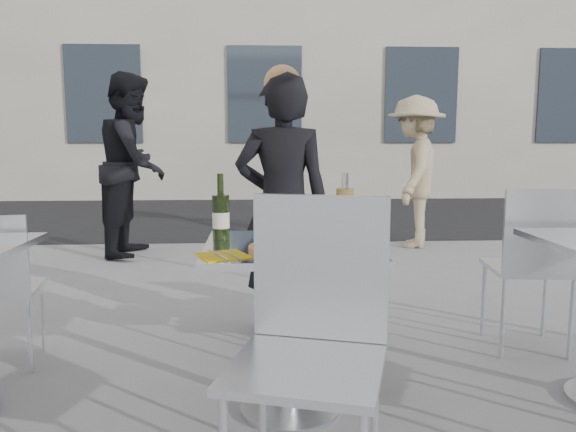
{
  "coord_description": "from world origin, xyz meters",
  "views": [
    {
      "loc": [
        -0.13,
        -2.34,
        1.2
      ],
      "look_at": [
        0.0,
        0.15,
        0.85
      ],
      "focal_mm": 35.0,
      "sensor_mm": 36.0,
      "label": 1
    }
  ],
  "objects_px": {
    "pedestrian_a": "(133,165)",
    "wine_bottle": "(221,215)",
    "napkin_right": "(359,250)",
    "chair_far": "(298,272)",
    "wineglass_white_a": "(279,219)",
    "sugar_shaker": "(344,227)",
    "pedestrian_b": "(414,172)",
    "pizza_near": "(291,248)",
    "salad_plate": "(301,233)",
    "main_table": "(290,292)",
    "pizza_far": "(301,232)",
    "woman_diner": "(283,206)",
    "wineglass_red_b": "(317,215)",
    "carafe": "(345,210)",
    "side_chair_rfar": "(535,257)",
    "wineglass_red_a": "(314,219)",
    "napkin_left": "(223,255)",
    "chair_near": "(313,327)",
    "wineglass_white_b": "(284,215)"
  },
  "relations": [
    {
      "from": "pedestrian_a",
      "to": "wine_bottle",
      "type": "height_order",
      "value": "pedestrian_a"
    },
    {
      "from": "wine_bottle",
      "to": "napkin_right",
      "type": "height_order",
      "value": "wine_bottle"
    },
    {
      "from": "chair_far",
      "to": "wineglass_white_a",
      "type": "bearing_deg",
      "value": 80.36
    },
    {
      "from": "pedestrian_a",
      "to": "sugar_shaker",
      "type": "distance_m",
      "value": 3.73
    },
    {
      "from": "wineglass_white_a",
      "to": "napkin_right",
      "type": "height_order",
      "value": "wineglass_white_a"
    },
    {
      "from": "wineglass_white_a",
      "to": "napkin_right",
      "type": "relative_size",
      "value": 0.71
    },
    {
      "from": "pedestrian_b",
      "to": "wineglass_white_a",
      "type": "bearing_deg",
      "value": -2.97
    },
    {
      "from": "pizza_near",
      "to": "salad_plate",
      "type": "xyz_separation_m",
      "value": [
        0.05,
        0.2,
        0.03
      ]
    },
    {
      "from": "chair_far",
      "to": "wine_bottle",
      "type": "bearing_deg",
      "value": 50.88
    },
    {
      "from": "main_table",
      "to": "pedestrian_b",
      "type": "height_order",
      "value": "pedestrian_b"
    },
    {
      "from": "pizza_far",
      "to": "wine_bottle",
      "type": "distance_m",
      "value": 0.39
    },
    {
      "from": "woman_diner",
      "to": "wineglass_red_b",
      "type": "height_order",
      "value": "woman_diner"
    },
    {
      "from": "carafe",
      "to": "wineglass_white_a",
      "type": "bearing_deg",
      "value": -148.62
    },
    {
      "from": "side_chair_rfar",
      "to": "carafe",
      "type": "xyz_separation_m",
      "value": [
        -1.12,
        -0.4,
        0.32
      ]
    },
    {
      "from": "side_chair_rfar",
      "to": "wineglass_red_b",
      "type": "bearing_deg",
      "value": 26.89
    },
    {
      "from": "salad_plate",
      "to": "wine_bottle",
      "type": "xyz_separation_m",
      "value": [
        -0.35,
        0.04,
        0.08
      ]
    },
    {
      "from": "salad_plate",
      "to": "wineglass_red_a",
      "type": "height_order",
      "value": "wineglass_red_a"
    },
    {
      "from": "pizza_far",
      "to": "wineglass_red_b",
      "type": "xyz_separation_m",
      "value": [
        0.06,
        -0.09,
        0.09
      ]
    },
    {
      "from": "woman_diner",
      "to": "pedestrian_a",
      "type": "bearing_deg",
      "value": -57.64
    },
    {
      "from": "wine_bottle",
      "to": "carafe",
      "type": "bearing_deg",
      "value": 8.97
    },
    {
      "from": "carafe",
      "to": "napkin_right",
      "type": "relative_size",
      "value": 1.31
    },
    {
      "from": "pizza_far",
      "to": "wineglass_red_a",
      "type": "height_order",
      "value": "wineglass_red_a"
    },
    {
      "from": "main_table",
      "to": "side_chair_rfar",
      "type": "bearing_deg",
      "value": 23.36
    },
    {
      "from": "salad_plate",
      "to": "wineglass_red_b",
      "type": "xyz_separation_m",
      "value": [
        0.07,
        0.05,
        0.07
      ]
    },
    {
      "from": "salad_plate",
      "to": "sugar_shaker",
      "type": "distance_m",
      "value": 0.2
    },
    {
      "from": "pizza_far",
      "to": "wineglass_red_a",
      "type": "distance_m",
      "value": 0.25
    },
    {
      "from": "chair_far",
      "to": "pedestrian_a",
      "type": "xyz_separation_m",
      "value": [
        -1.47,
        2.95,
        0.42
      ]
    },
    {
      "from": "pedestrian_b",
      "to": "sugar_shaker",
      "type": "relative_size",
      "value": 15.39
    },
    {
      "from": "side_chair_rfar",
      "to": "pizza_far",
      "type": "bearing_deg",
      "value": 22.27
    },
    {
      "from": "pedestrian_a",
      "to": "napkin_left",
      "type": "xyz_separation_m",
      "value": [
        1.13,
        -3.69,
        -0.17
      ]
    },
    {
      "from": "salad_plate",
      "to": "wineglass_white_a",
      "type": "bearing_deg",
      "value": -146.71
    },
    {
      "from": "wineglass_white_a",
      "to": "chair_far",
      "type": "bearing_deg",
      "value": 76.8
    },
    {
      "from": "wineglass_white_a",
      "to": "salad_plate",
      "type": "bearing_deg",
      "value": 33.29
    },
    {
      "from": "carafe",
      "to": "wineglass_white_a",
      "type": "xyz_separation_m",
      "value": [
        -0.31,
        -0.19,
        -0.01
      ]
    },
    {
      "from": "napkin_right",
      "to": "pedestrian_b",
      "type": "bearing_deg",
      "value": 86.51
    },
    {
      "from": "chair_near",
      "to": "salad_plate",
      "type": "xyz_separation_m",
      "value": [
        0.01,
        0.69,
        0.19
      ]
    },
    {
      "from": "pedestrian_b",
      "to": "pizza_near",
      "type": "xyz_separation_m",
      "value": [
        -1.58,
        -3.84,
        -0.06
      ]
    },
    {
      "from": "chair_far",
      "to": "carafe",
      "type": "distance_m",
      "value": 0.52
    },
    {
      "from": "wineglass_white_a",
      "to": "wineglass_red_a",
      "type": "distance_m",
      "value": 0.15
    },
    {
      "from": "pedestrian_a",
      "to": "napkin_right",
      "type": "relative_size",
      "value": 8.34
    },
    {
      "from": "pedestrian_a",
      "to": "wineglass_white_a",
      "type": "distance_m",
      "value": 3.71
    },
    {
      "from": "side_chair_rfar",
      "to": "wineglass_white_b",
      "type": "xyz_separation_m",
      "value": [
        -1.4,
        -0.49,
        0.31
      ]
    },
    {
      "from": "napkin_left",
      "to": "sugar_shaker",
      "type": "bearing_deg",
      "value": 8.85
    },
    {
      "from": "main_table",
      "to": "woman_diner",
      "type": "xyz_separation_m",
      "value": [
        0.01,
        1.02,
        0.25
      ]
    },
    {
      "from": "pedestrian_b",
      "to": "napkin_right",
      "type": "distance_m",
      "value": 4.07
    },
    {
      "from": "wineglass_red_b",
      "to": "napkin_left",
      "type": "distance_m",
      "value": 0.54
    },
    {
      "from": "chair_far",
      "to": "chair_near",
      "type": "bearing_deg",
      "value": 91.92
    },
    {
      "from": "chair_near",
      "to": "wine_bottle",
      "type": "bearing_deg",
      "value": 131.5
    },
    {
      "from": "sugar_shaker",
      "to": "napkin_right",
      "type": "bearing_deg",
      "value": -84.95
    },
    {
      "from": "pedestrian_b",
      "to": "napkin_left",
      "type": "distance_m",
      "value": 4.35
    }
  ]
}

